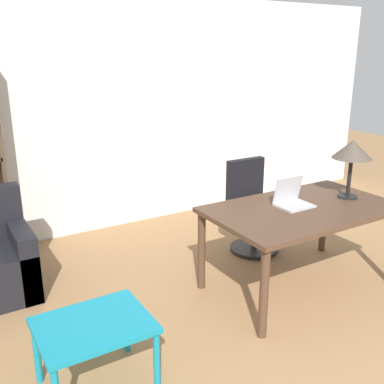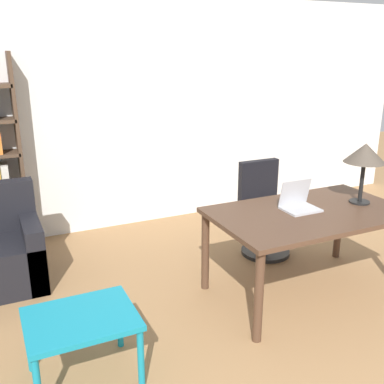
{
  "view_description": "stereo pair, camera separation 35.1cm",
  "coord_description": "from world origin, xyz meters",
  "px_view_note": "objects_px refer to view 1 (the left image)",
  "views": [
    {
      "loc": [
        -1.97,
        -0.44,
        2.09
      ],
      "look_at": [
        -0.24,
        2.43,
        1.02
      ],
      "focal_mm": 42.0,
      "sensor_mm": 36.0,
      "label": 1
    },
    {
      "loc": [
        -1.66,
        -0.6,
        2.09
      ],
      "look_at": [
        -0.24,
        2.43,
        1.02
      ],
      "focal_mm": 42.0,
      "sensor_mm": 36.0,
      "label": 2
    }
  ],
  "objects_px": {
    "desk": "(302,216)",
    "table_lamp": "(352,151)",
    "side_table_blue": "(94,332)",
    "office_chair": "(251,211)",
    "laptop": "(292,200)"
  },
  "relations": [
    {
      "from": "laptop",
      "to": "table_lamp",
      "type": "relative_size",
      "value": 0.56
    },
    {
      "from": "desk",
      "to": "laptop",
      "type": "relative_size",
      "value": 5.55
    },
    {
      "from": "laptop",
      "to": "office_chair",
      "type": "height_order",
      "value": "laptop"
    },
    {
      "from": "office_chair",
      "to": "table_lamp",
      "type": "bearing_deg",
      "value": -65.38
    },
    {
      "from": "desk",
      "to": "table_lamp",
      "type": "relative_size",
      "value": 3.08
    },
    {
      "from": "office_chair",
      "to": "desk",
      "type": "bearing_deg",
      "value": -99.07
    },
    {
      "from": "laptop",
      "to": "office_chair",
      "type": "relative_size",
      "value": 0.31
    },
    {
      "from": "table_lamp",
      "to": "side_table_blue",
      "type": "distance_m",
      "value": 2.72
    },
    {
      "from": "desk",
      "to": "office_chair",
      "type": "xyz_separation_m",
      "value": [
        0.14,
        0.88,
        -0.25
      ]
    },
    {
      "from": "desk",
      "to": "table_lamp",
      "type": "distance_m",
      "value": 0.77
    },
    {
      "from": "table_lamp",
      "to": "side_table_blue",
      "type": "xyz_separation_m",
      "value": [
        -2.58,
        -0.29,
        -0.81
      ]
    },
    {
      "from": "table_lamp",
      "to": "side_table_blue",
      "type": "relative_size",
      "value": 0.78
    },
    {
      "from": "laptop",
      "to": "side_table_blue",
      "type": "distance_m",
      "value": 2.05
    },
    {
      "from": "desk",
      "to": "laptop",
      "type": "bearing_deg",
      "value": 125.2
    },
    {
      "from": "laptop",
      "to": "table_lamp",
      "type": "height_order",
      "value": "table_lamp"
    }
  ]
}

